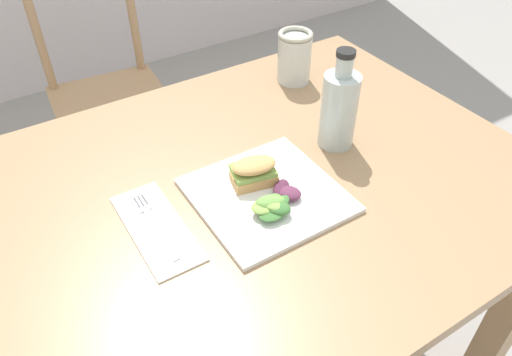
{
  "coord_description": "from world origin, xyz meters",
  "views": [
    {
      "loc": [
        -0.44,
        -0.48,
        1.4
      ],
      "look_at": [
        -0.04,
        0.15,
        0.76
      ],
      "focal_mm": 34.56,
      "sensor_mm": 36.0,
      "label": 1
    }
  ],
  "objects": [
    {
      "name": "dining_table",
      "position": [
        -0.06,
        0.16,
        0.61
      ],
      "size": [
        1.21,
        0.89,
        0.74
      ],
      "color": "#997551",
      "rests_on": "ground"
    },
    {
      "name": "chair_wooden_far",
      "position": [
        -0.06,
        1.15,
        0.45
      ],
      "size": [
        0.43,
        0.43,
        0.87
      ],
      "color": "tan",
      "rests_on": "ground"
    },
    {
      "name": "plate_lunch",
      "position": [
        -0.04,
        0.11,
        0.74
      ],
      "size": [
        0.27,
        0.27,
        0.01
      ],
      "primitive_type": "cube",
      "color": "white",
      "rests_on": "dining_table"
    },
    {
      "name": "sandwich_half_front",
      "position": [
        -0.05,
        0.15,
        0.78
      ],
      "size": [
        0.1,
        0.08,
        0.06
      ],
      "color": "tan",
      "rests_on": "plate_lunch"
    },
    {
      "name": "salad_mixed_greens",
      "position": [
        -0.05,
        0.07,
        0.76
      ],
      "size": [
        0.13,
        0.11,
        0.03
      ],
      "color": "#602D47",
      "rests_on": "plate_lunch"
    },
    {
      "name": "napkin_folded",
      "position": [
        -0.26,
        0.15,
        0.74
      ],
      "size": [
        0.1,
        0.24,
        0.0
      ],
      "primitive_type": "cube",
      "rotation": [
        0.0,
        0.0,
        -0.01
      ],
      "color": "silver",
      "rests_on": "dining_table"
    },
    {
      "name": "fork_on_napkin",
      "position": [
        -0.26,
        0.16,
        0.75
      ],
      "size": [
        0.03,
        0.19,
        0.0
      ],
      "color": "silver",
      "rests_on": "napkin_folded"
    },
    {
      "name": "bottle_cold_brew",
      "position": [
        0.18,
        0.18,
        0.82
      ],
      "size": [
        0.08,
        0.08,
        0.22
      ],
      "color": "black",
      "rests_on": "dining_table"
    },
    {
      "name": "mason_jar_iced_tea",
      "position": [
        0.27,
        0.46,
        0.8
      ],
      "size": [
        0.09,
        0.09,
        0.14
      ],
      "color": "#995623",
      "rests_on": "dining_table"
    }
  ]
}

